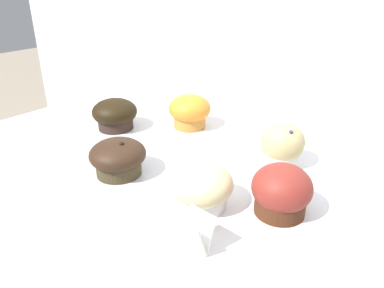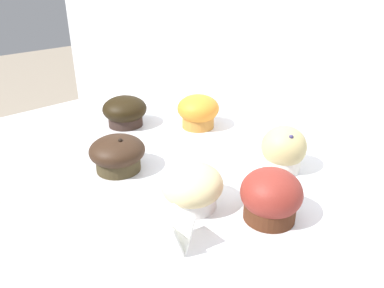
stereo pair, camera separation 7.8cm
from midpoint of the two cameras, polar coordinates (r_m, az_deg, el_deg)
wall_back at (r=1.28m, az=19.40°, el=4.06°), size 3.20×0.10×1.80m
muffin_front_center at (r=0.99m, az=-7.97°, el=4.92°), size 0.11×0.11×0.08m
muffin_back_left at (r=0.97m, az=3.27°, el=4.96°), size 0.11×0.11×0.09m
muffin_back_right at (r=0.79m, az=16.54°, el=-0.94°), size 0.09×0.09×0.09m
muffin_front_left at (r=0.65m, az=3.44°, el=-6.68°), size 0.11×0.11×0.08m
muffin_front_right at (r=0.64m, az=15.21°, el=-8.00°), size 0.10×0.10×0.09m
muffin_back_center at (r=0.77m, az=-8.46°, el=-1.52°), size 0.11×0.11×0.08m
price_card at (r=0.56m, az=1.33°, el=-13.41°), size 0.05×0.04×0.06m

